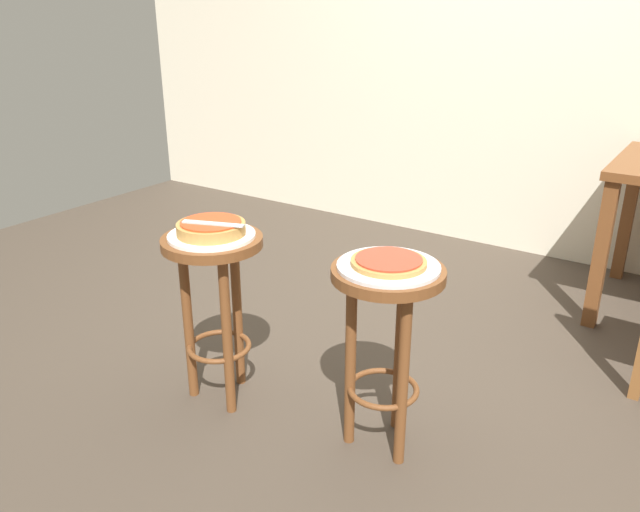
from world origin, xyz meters
TOP-DOWN VIEW (x-y plane):
  - ground_plane at (0.00, 0.00)m, footprint 6.00×6.00m
  - stool_foreground at (-0.44, -0.57)m, footprint 0.36×0.36m
  - serving_plate_foreground at (-0.44, -0.57)m, footprint 0.30×0.30m
  - pizza_foreground at (-0.44, -0.57)m, footprint 0.24×0.24m
  - stool_middle at (0.20, -0.48)m, footprint 0.36×0.36m
  - serving_plate_middle at (0.20, -0.48)m, footprint 0.32×0.32m
  - pizza_middle at (0.20, -0.48)m, footprint 0.23×0.23m
  - pizza_server_knife at (-0.41, -0.59)m, footprint 0.21×0.10m

SIDE VIEW (x-z plane):
  - ground_plane at x=0.00m, z-range 0.00..0.00m
  - stool_foreground at x=-0.44m, z-range 0.15..0.80m
  - stool_middle at x=0.20m, z-range 0.15..0.80m
  - serving_plate_foreground at x=-0.44m, z-range 0.65..0.66m
  - serving_plate_middle at x=0.20m, z-range 0.65..0.66m
  - pizza_middle at x=0.20m, z-range 0.66..0.68m
  - pizza_foreground at x=-0.44m, z-range 0.66..0.71m
  - pizza_server_knife at x=-0.41m, z-range 0.71..0.71m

